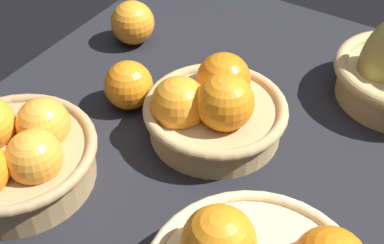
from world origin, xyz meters
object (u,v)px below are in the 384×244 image
Objects in this scene: basket_center at (215,109)px; loose_orange_back_gap at (130,84)px; basket_near_right at (14,155)px; loose_orange_front_gap at (133,23)px.

loose_orange_back_gap is at bearing -85.65° from basket_center.
basket_near_right is 35.70cm from loose_orange_front_gap.
basket_center reaches higher than loose_orange_front_gap.
loose_orange_front_gap is at bearing -118.27° from basket_center.
basket_center is 14.33cm from loose_orange_back_gap.
loose_orange_front_gap is at bearing -168.71° from basket_near_right.
loose_orange_front_gap is at bearing -144.66° from loose_orange_back_gap.
loose_orange_front_gap is 1.03× the size of loose_orange_back_gap.
basket_near_right is at bearing -8.34° from loose_orange_back_gap.
basket_near_right is 2.86× the size of loose_orange_front_gap.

